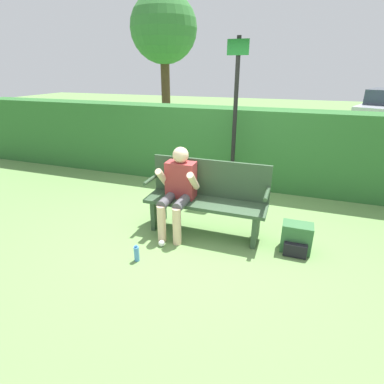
{
  "coord_description": "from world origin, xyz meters",
  "views": [
    {
      "loc": [
        1.03,
        -3.47,
        2.11
      ],
      "look_at": [
        -0.15,
        -0.1,
        0.62
      ],
      "focal_mm": 28.0,
      "sensor_mm": 36.0,
      "label": 1
    }
  ],
  "objects_px": {
    "park_bench": "(207,198)",
    "water_bottle": "(137,254)",
    "signpost": "(235,113)",
    "tree": "(164,30)",
    "person_seated": "(178,187)",
    "backpack": "(296,239)"
  },
  "relations": [
    {
      "from": "park_bench",
      "to": "water_bottle",
      "type": "distance_m",
      "value": 1.18
    },
    {
      "from": "signpost",
      "to": "tree",
      "type": "height_order",
      "value": "tree"
    },
    {
      "from": "water_bottle",
      "to": "person_seated",
      "type": "bearing_deg",
      "value": 76.28
    },
    {
      "from": "person_seated",
      "to": "water_bottle",
      "type": "height_order",
      "value": "person_seated"
    },
    {
      "from": "park_bench",
      "to": "signpost",
      "type": "relative_size",
      "value": 0.63
    },
    {
      "from": "tree",
      "to": "water_bottle",
      "type": "bearing_deg",
      "value": -69.34
    },
    {
      "from": "backpack",
      "to": "signpost",
      "type": "relative_size",
      "value": 0.14
    },
    {
      "from": "park_bench",
      "to": "water_bottle",
      "type": "bearing_deg",
      "value": -120.13
    },
    {
      "from": "park_bench",
      "to": "signpost",
      "type": "height_order",
      "value": "signpost"
    },
    {
      "from": "person_seated",
      "to": "tree",
      "type": "distance_m",
      "value": 6.62
    },
    {
      "from": "backpack",
      "to": "water_bottle",
      "type": "distance_m",
      "value": 1.94
    },
    {
      "from": "water_bottle",
      "to": "tree",
      "type": "xyz_separation_m",
      "value": [
        -2.41,
        6.39,
        3.02
      ]
    },
    {
      "from": "person_seated",
      "to": "signpost",
      "type": "height_order",
      "value": "signpost"
    },
    {
      "from": "backpack",
      "to": "tree",
      "type": "distance_m",
      "value": 7.54
    },
    {
      "from": "person_seated",
      "to": "backpack",
      "type": "bearing_deg",
      "value": 0.03
    },
    {
      "from": "person_seated",
      "to": "signpost",
      "type": "distance_m",
      "value": 1.81
    },
    {
      "from": "person_seated",
      "to": "signpost",
      "type": "relative_size",
      "value": 0.45
    },
    {
      "from": "water_bottle",
      "to": "tree",
      "type": "height_order",
      "value": "tree"
    },
    {
      "from": "water_bottle",
      "to": "tree",
      "type": "relative_size",
      "value": 0.05
    },
    {
      "from": "park_bench",
      "to": "water_bottle",
      "type": "xyz_separation_m",
      "value": [
        -0.56,
        -0.97,
        -0.39
      ]
    },
    {
      "from": "signpost",
      "to": "tree",
      "type": "distance_m",
      "value": 5.26
    },
    {
      "from": "backpack",
      "to": "signpost",
      "type": "bearing_deg",
      "value": 126.02
    }
  ]
}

